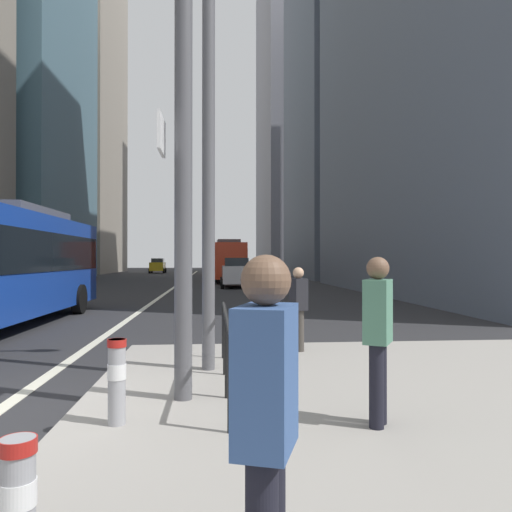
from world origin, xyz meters
TOP-DOWN VIEW (x-y plane):
  - ground_plane at (0.00, 20.00)m, footprint 160.00×160.00m
  - median_island at (5.50, -1.00)m, footprint 9.00×10.00m
  - lane_centre_line at (0.00, 30.00)m, footprint 0.20×80.00m
  - office_tower_left_mid at (-16.00, 39.81)m, footprint 12.03×17.25m
  - office_tower_left_far at (-16.00, 63.01)m, footprint 10.19×18.53m
  - office_tower_right_mid at (17.00, 43.98)m, footprint 11.95×18.34m
  - office_tower_right_far at (17.00, 70.09)m, footprint 13.89×23.27m
  - city_bus_red_receding at (3.74, 35.44)m, footprint 2.83×10.75m
  - city_bus_red_distant at (3.10, 52.51)m, footprint 2.94×11.70m
  - car_oncoming_mid at (-4.83, 59.96)m, footprint 2.08×4.06m
  - car_receding_near at (4.05, 26.27)m, footprint 2.05×4.42m
  - traffic_signal_gantry at (0.12, 0.09)m, footprint 6.38×0.65m
  - street_lamp_post at (2.55, 1.71)m, footprint 5.50×0.32m
  - bollard_left at (1.60, -3.29)m, footprint 0.20×0.20m
  - bollard_right at (1.63, -0.78)m, footprint 0.20×0.20m
  - pedestrian_railing at (2.80, 0.72)m, footprint 0.06×3.74m
  - pedestrian_waiting at (2.88, -3.77)m, footprint 0.35×0.44m
  - pedestrian_walking at (4.21, 3.13)m, footprint 0.32×0.42m
  - pedestrian_far at (4.33, -1.05)m, footprint 0.40×0.45m

SIDE VIEW (x-z plane):
  - ground_plane at x=0.00m, z-range 0.00..0.00m
  - lane_centre_line at x=0.00m, z-range 0.00..0.01m
  - median_island at x=5.50m, z-range 0.00..0.15m
  - bollard_left at x=1.60m, z-range 0.20..0.96m
  - bollard_right at x=1.63m, z-range 0.20..1.08m
  - pedestrian_railing at x=2.80m, z-range 0.37..1.35m
  - car_oncoming_mid at x=-4.83m, z-range 0.02..1.96m
  - car_receding_near at x=4.05m, z-range 0.02..1.96m
  - pedestrian_walking at x=4.21m, z-range 0.23..1.79m
  - pedestrian_waiting at x=2.88m, z-range 0.25..1.99m
  - pedestrian_far at x=4.33m, z-range 0.25..1.99m
  - city_bus_red_receding at x=3.74m, z-range 0.14..3.54m
  - city_bus_red_distant at x=3.10m, z-range 0.14..3.54m
  - traffic_signal_gantry at x=0.12m, z-range 1.12..7.12m
  - street_lamp_post at x=2.55m, z-range 1.28..9.28m
  - office_tower_left_mid at x=-16.00m, z-range 0.00..29.87m
  - office_tower_right_mid at x=17.00m, z-range 0.00..35.17m
  - office_tower_right_far at x=17.00m, z-range 0.00..47.83m
  - office_tower_left_far at x=-16.00m, z-range 0.00..50.50m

